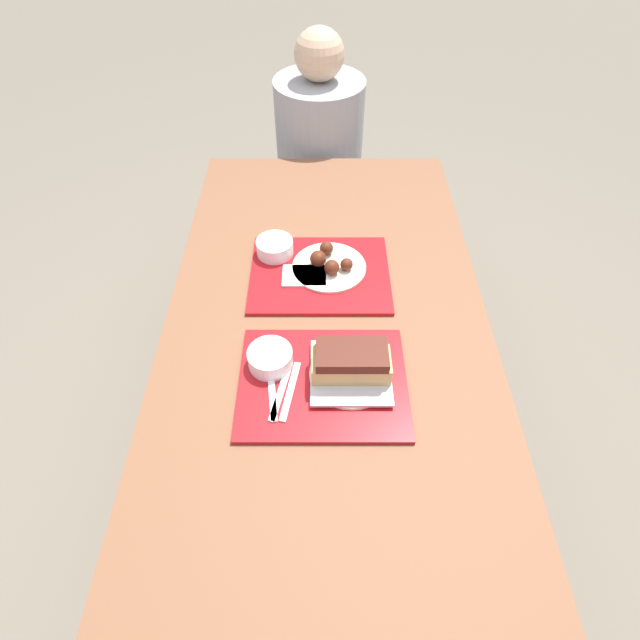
{
  "coord_description": "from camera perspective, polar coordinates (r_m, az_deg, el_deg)",
  "views": [
    {
      "loc": [
        -0.02,
        -0.9,
        1.76
      ],
      "look_at": [
        -0.02,
        -0.02,
        0.78
      ],
      "focal_mm": 28.0,
      "sensor_mm": 36.0,
      "label": 1
    }
  ],
  "objects": [
    {
      "name": "ground_plane",
      "position": [
        1.97,
        0.48,
        -15.01
      ],
      "size": [
        12.0,
        12.0,
        0.0
      ],
      "primitive_type": "plane",
      "color": "#706656"
    },
    {
      "name": "plastic_knife_near",
      "position": [
        1.21,
        -3.53,
        -8.1
      ],
      "size": [
        0.05,
        0.17,
        0.0
      ],
      "color": "white",
      "rests_on": "tray_near"
    },
    {
      "name": "plastic_spoon_near",
      "position": [
        1.21,
        -5.63,
        -8.08
      ],
      "size": [
        0.04,
        0.17,
        0.0
      ],
      "color": "white",
      "rests_on": "tray_near"
    },
    {
      "name": "plastic_fork_near",
      "position": [
        1.21,
        -4.58,
        -8.09
      ],
      "size": [
        0.05,
        0.17,
        0.0
      ],
      "color": "white",
      "rests_on": "tray_near"
    },
    {
      "name": "brisket_sandwich_plate",
      "position": [
        1.21,
        3.44,
        -5.2
      ],
      "size": [
        0.2,
        0.2,
        0.1
      ],
      "color": "beige",
      "rests_on": "tray_near"
    },
    {
      "name": "picnic_table",
      "position": [
        1.42,
        0.65,
        -2.95
      ],
      "size": [
        0.89,
        1.73,
        0.74
      ],
      "color": "brown",
      "rests_on": "ground_plane"
    },
    {
      "name": "bowl_coleslaw_near",
      "position": [
        1.24,
        -5.84,
        -4.3
      ],
      "size": [
        0.11,
        0.11,
        0.05
      ],
      "color": "white",
      "rests_on": "tray_near"
    },
    {
      "name": "wings_plate_far",
      "position": [
        1.49,
        0.84,
        6.47
      ],
      "size": [
        0.22,
        0.22,
        0.06
      ],
      "color": "beige",
      "rests_on": "tray_far"
    },
    {
      "name": "tray_far",
      "position": [
        1.49,
        -0.17,
        5.28
      ],
      "size": [
        0.41,
        0.33,
        0.01
      ],
      "color": "#B21419",
      "rests_on": "picnic_table"
    },
    {
      "name": "picnic_bench_far",
      "position": [
        2.41,
        0.3,
        13.05
      ],
      "size": [
        0.84,
        0.28,
        0.44
      ],
      "color": "brown",
      "rests_on": "ground_plane"
    },
    {
      "name": "tray_near",
      "position": [
        1.23,
        0.2,
        -7.13
      ],
      "size": [
        0.41,
        0.33,
        0.01
      ],
      "color": "#B21419",
      "rests_on": "picnic_table"
    },
    {
      "name": "bowl_coleslaw_far",
      "position": [
        1.54,
        -5.36,
        8.35
      ],
      "size": [
        0.11,
        0.11,
        0.05
      ],
      "color": "white",
      "rests_on": "tray_far"
    },
    {
      "name": "person_seated_across",
      "position": [
        2.23,
        -0.27,
        20.49
      ],
      "size": [
        0.36,
        0.36,
        0.69
      ],
      "color": "#9E9EA3",
      "rests_on": "picnic_bench_far"
    },
    {
      "name": "napkin_far",
      "position": [
        1.47,
        -1.97,
        5.07
      ],
      "size": [
        0.13,
        0.09,
        0.01
      ],
      "color": "white",
      "rests_on": "tray_far"
    }
  ]
}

